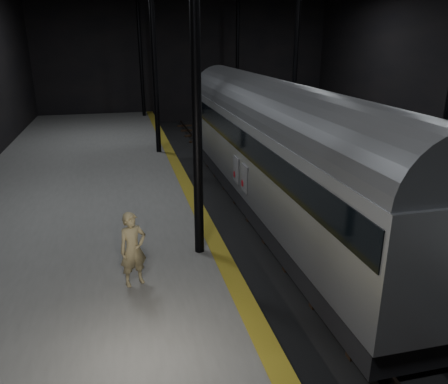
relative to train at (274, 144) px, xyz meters
name	(u,v)px	position (x,y,z in m)	size (l,w,h in m)	color
ground	(276,218)	(0.00, -0.57, -2.91)	(44.00, 44.00, 0.00)	black
platform_left	(77,225)	(-7.50, -0.57, -2.41)	(9.00, 43.80, 1.00)	#585855
platform_right	(440,192)	(7.50, -0.57, -2.41)	(9.00, 43.80, 1.00)	#585855
tactile_strip	(195,201)	(-3.25, -0.57, -1.90)	(0.50, 43.80, 0.01)	olive
track	(276,217)	(0.00, -0.57, -2.84)	(2.40, 43.00, 0.24)	#3F3328
train	(274,144)	(0.00, 0.00, 0.00)	(2.92, 19.49, 5.21)	#A7ABAF
woman	(133,249)	(-5.67, -5.92, -0.96)	(0.69, 0.45, 1.89)	#928359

